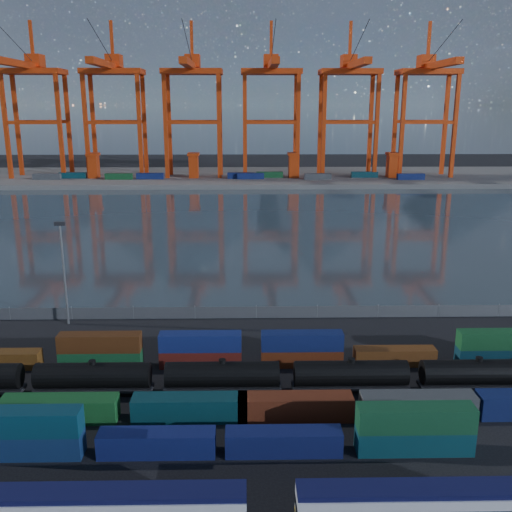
{
  "coord_description": "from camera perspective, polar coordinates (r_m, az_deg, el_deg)",
  "views": [
    {
      "loc": [
        -1.67,
        -59.6,
        33.73
      ],
      "look_at": [
        0.0,
        30.0,
        10.0
      ],
      "focal_mm": 40.0,
      "sensor_mm": 36.0,
      "label": 1
    }
  ],
  "objects": [
    {
      "name": "container_row_north",
      "position": [
        76.96,
        0.82,
        -9.65
      ],
      "size": [
        140.09,
        2.2,
        4.7
      ],
      "color": "navy",
      "rests_on": "ground"
    },
    {
      "name": "ground",
      "position": [
        68.5,
        0.48,
        -14.67
      ],
      "size": [
        700.0,
        700.0,
        0.0
      ],
      "primitive_type": "plane",
      "color": "black",
      "rests_on": "ground"
    },
    {
      "name": "far_quay",
      "position": [
        271.59,
        -0.71,
        7.91
      ],
      "size": [
        700.0,
        70.0,
        2.0
      ],
      "primitive_type": "cube",
      "color": "#514F4C",
      "rests_on": "ground"
    },
    {
      "name": "straddle_carriers",
      "position": [
        260.89,
        -1.26,
        9.13
      ],
      "size": [
        140.0,
        7.0,
        11.1
      ],
      "color": "red",
      "rests_on": "far_quay"
    },
    {
      "name": "quay_containers",
      "position": [
        257.04,
        -3.17,
        8.01
      ],
      "size": [
        172.58,
        10.99,
        2.6
      ],
      "color": "navy",
      "rests_on": "far_quay"
    },
    {
      "name": "distant_mountains",
      "position": [
        1671.31,
        1.24,
        21.24
      ],
      "size": [
        2470.0,
        1100.0,
        520.0
      ],
      "color": "#1E2630",
      "rests_on": "ground"
    },
    {
      "name": "harbor_water",
      "position": [
        168.03,
        -0.48,
        3.25
      ],
      "size": [
        700.0,
        700.0,
        0.0
      ],
      "primitive_type": "plane",
      "color": "#2E3C43",
      "rests_on": "ground"
    },
    {
      "name": "gantry_cranes",
      "position": [
        262.97,
        -2.44,
        16.76
      ],
      "size": [
        201.75,
        51.35,
        69.54
      ],
      "color": "red",
      "rests_on": "ground"
    },
    {
      "name": "waterfront_fence",
      "position": [
        93.53,
        0.02,
        -5.65
      ],
      "size": [
        160.12,
        0.12,
        2.2
      ],
      "color": "#595B5E",
      "rests_on": "ground"
    },
    {
      "name": "yard_light_mast",
      "position": [
        93.42,
        -18.68,
        -1.13
      ],
      "size": [
        1.6,
        0.4,
        16.6
      ],
      "color": "slate",
      "rests_on": "ground"
    },
    {
      "name": "container_row_mid",
      "position": [
        66.02,
        -10.63,
        -14.54
      ],
      "size": [
        141.25,
        2.59,
        5.51
      ],
      "color": "#424547",
      "rests_on": "ground"
    },
    {
      "name": "container_row_south",
      "position": [
        59.49,
        -5.57,
        -17.44
      ],
      "size": [
        139.03,
        2.37,
        5.04
      ],
      "color": "#46484C",
      "rests_on": "ground"
    },
    {
      "name": "tanker_string",
      "position": [
        71.29,
        9.44,
        -11.65
      ],
      "size": [
        107.18,
        3.05,
        4.36
      ],
      "color": "black",
      "rests_on": "ground"
    }
  ]
}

